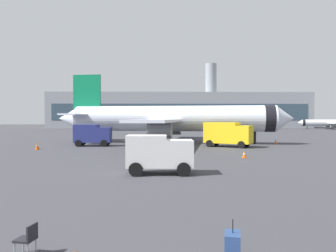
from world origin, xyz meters
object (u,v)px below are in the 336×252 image
at_px(safety_cone_mid, 37,146).
at_px(safety_cone_outer, 244,154).
at_px(airplane_at_gate, 171,119).
at_px(fuel_truck, 227,133).
at_px(rolling_suitcase, 233,246).
at_px(gate_chair, 28,238).
at_px(safety_cone_far, 37,145).
at_px(cargo_van, 159,152).
at_px(airplane_taxiing, 329,123).
at_px(service_truck, 92,134).
at_px(safety_cone_near, 276,142).

relative_size(safety_cone_mid, safety_cone_outer, 1.25).
bearing_deg(airplane_at_gate, safety_cone_outer, -71.59).
distance_m(fuel_truck, rolling_suitcase, 35.11).
relative_size(airplane_at_gate, safety_cone_outer, 54.35).
height_order(safety_cone_mid, gate_chair, gate_chair).
xyz_separation_m(safety_cone_outer, gate_chair, (-11.51, -21.96, 0.17)).
bearing_deg(safety_cone_far, cargo_van, -51.26).
bearing_deg(airplane_taxiing, safety_cone_mid, -134.83).
bearing_deg(airplane_at_gate, airplane_taxiing, 48.11).
height_order(service_truck, fuel_truck, fuel_truck).
distance_m(airplane_taxiing, fuel_truck, 85.83).
bearing_deg(airplane_at_gate, safety_cone_far, -151.59).
distance_m(airplane_at_gate, gate_chair, 41.22).
bearing_deg(cargo_van, safety_cone_near, 56.43).
bearing_deg(safety_cone_near, safety_cone_far, -167.90).
distance_m(safety_cone_mid, rolling_suitcase, 35.14).
bearing_deg(gate_chair, cargo_van, 75.11).
distance_m(airplane_at_gate, rolling_suitcase, 41.36).
bearing_deg(gate_chair, rolling_suitcase, -4.84).
distance_m(service_truck, safety_cone_near, 26.02).
xyz_separation_m(fuel_truck, cargo_van, (-8.85, -20.74, -0.32)).
bearing_deg(rolling_suitcase, safety_cone_mid, 117.97).
bearing_deg(rolling_suitcase, safety_cone_near, 69.17).
height_order(safety_cone_mid, safety_cone_outer, safety_cone_mid).
bearing_deg(safety_cone_outer, safety_cone_mid, 159.06).
relative_size(safety_cone_outer, gate_chair, 0.76).
distance_m(airplane_at_gate, safety_cone_mid, 19.46).
xyz_separation_m(airplane_taxiing, safety_cone_far, (-73.35, -72.22, -1.74)).
bearing_deg(service_truck, airplane_taxiing, 45.33).
xyz_separation_m(safety_cone_outer, rolling_suitcase, (-6.03, -22.42, 0.07)).
relative_size(rolling_suitcase, gate_chair, 1.28).
height_order(airplane_taxiing, cargo_van, airplane_taxiing).
xyz_separation_m(airplane_taxiing, safety_cone_near, (-41.63, -65.42, -1.81)).
xyz_separation_m(airplane_at_gate, gate_chair, (-5.26, -40.76, -3.16)).
relative_size(airplane_taxiing, cargo_van, 4.71).
distance_m(airplane_at_gate, airplane_taxiing, 84.94).
bearing_deg(gate_chair, airplane_at_gate, 82.65).
bearing_deg(safety_cone_mid, gate_chair, -70.21).
distance_m(service_truck, gate_chair, 36.16).
relative_size(service_truck, cargo_van, 1.09).
distance_m(safety_cone_outer, rolling_suitcase, 23.22).
xyz_separation_m(safety_cone_near, gate_chair, (-20.33, -38.56, 0.16)).
distance_m(safety_cone_near, safety_cone_mid, 32.33).
relative_size(cargo_van, safety_cone_far, 5.35).
xyz_separation_m(fuel_truck, safety_cone_outer, (-0.85, -11.98, -1.45)).
relative_size(service_truck, safety_cone_mid, 5.89).
bearing_deg(safety_cone_mid, safety_cone_far, 108.12).
xyz_separation_m(airplane_at_gate, safety_cone_outer, (6.26, -18.80, -3.33)).
bearing_deg(airplane_at_gate, service_truck, -154.89).
bearing_deg(safety_cone_outer, fuel_truck, 85.95).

